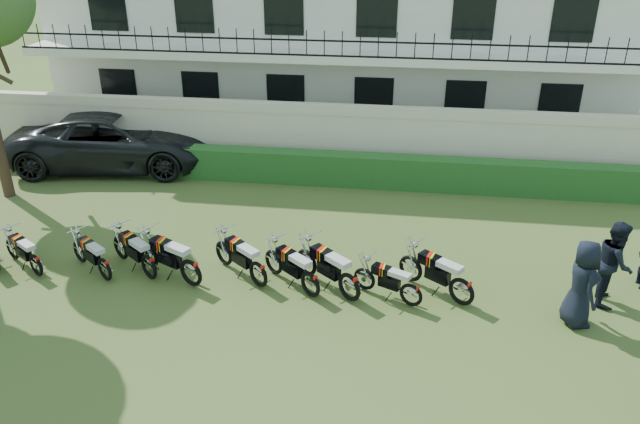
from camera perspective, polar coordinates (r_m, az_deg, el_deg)
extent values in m
plane|color=#3D5321|center=(13.29, -4.63, -9.52)|extent=(100.00, 100.00, 0.00)
cube|color=beige|center=(19.88, 0.12, 6.23)|extent=(30.00, 0.30, 2.00)
cube|color=beige|center=(19.52, 0.12, 9.41)|extent=(30.00, 0.35, 0.30)
cube|color=#1C4E1F|center=(19.21, 2.76, 3.89)|extent=(18.00, 0.60, 1.00)
cube|color=white|center=(25.03, 2.07, 16.24)|extent=(20.00, 8.00, 7.00)
cube|color=white|center=(20.44, 0.64, 14.07)|extent=(20.00, 1.40, 0.25)
cube|color=black|center=(19.69, 0.40, 15.39)|extent=(20.00, 0.05, 0.05)
cube|color=black|center=(19.78, 0.39, 14.11)|extent=(20.00, 0.05, 0.05)
cube|color=black|center=(23.68, -17.74, 9.77)|extent=(1.30, 0.12, 2.20)
cube|color=black|center=(22.57, -10.72, 9.79)|extent=(1.30, 0.12, 2.20)
cube|color=black|center=(21.82, -3.11, 9.65)|extent=(1.30, 0.12, 2.20)
cube|color=black|center=(21.12, -3.34, 18.81)|extent=(1.30, 0.12, 2.20)
cube|color=black|center=(21.47, 4.89, 9.33)|extent=(1.30, 0.12, 2.20)
cube|color=black|center=(20.76, 5.27, 18.63)|extent=(1.30, 0.12, 2.20)
cube|color=black|center=(21.54, 12.97, 8.81)|extent=(1.30, 0.12, 2.20)
cube|color=black|center=(20.82, 13.96, 18.04)|extent=(1.30, 0.12, 2.20)
cube|color=black|center=(22.02, 20.83, 8.15)|extent=(1.30, 0.12, 2.20)
cube|color=black|center=(21.32, 22.35, 17.10)|extent=(1.30, 0.12, 2.20)
torus|color=black|center=(15.83, -26.89, -4.89)|extent=(0.58, 0.49, 0.66)
torus|color=black|center=(15.39, -23.53, -5.29)|extent=(0.51, 0.37, 0.55)
torus|color=black|center=(16.36, -25.41, -3.80)|extent=(0.51, 0.37, 0.55)
cube|color=black|center=(15.77, -24.52, -4.15)|extent=(0.50, 0.41, 0.27)
cube|color=black|center=(15.83, -25.01, -3.12)|extent=(0.47, 0.42, 0.20)
cube|color=red|center=(15.83, -25.02, -3.10)|extent=(0.13, 0.25, 0.21)
cube|color=yellow|center=(15.79, -24.93, -3.16)|extent=(0.10, 0.25, 0.21)
cube|color=silver|center=(15.44, -24.31, -3.56)|extent=(0.53, 0.45, 0.11)
cylinder|color=silver|center=(15.96, -25.64, -1.93)|extent=(0.32, 0.47, 0.03)
torus|color=black|center=(14.64, -17.95, -5.92)|extent=(0.50, 0.39, 0.56)
torus|color=black|center=(15.58, -20.10, -4.24)|extent=(0.50, 0.39, 0.56)
cube|color=black|center=(15.01, -19.05, -4.67)|extent=(0.50, 0.43, 0.27)
cube|color=black|center=(15.06, -19.57, -3.57)|extent=(0.47, 0.43, 0.20)
cube|color=red|center=(15.05, -19.57, -3.54)|extent=(0.14, 0.26, 0.21)
cube|color=yellow|center=(15.01, -19.47, -3.61)|extent=(0.11, 0.25, 0.21)
cube|color=silver|center=(14.67, -18.75, -4.07)|extent=(0.53, 0.47, 0.11)
cylinder|color=silver|center=(15.17, -20.24, -2.28)|extent=(0.34, 0.46, 0.03)
torus|color=black|center=(14.36, -14.03, -5.93)|extent=(0.53, 0.44, 0.60)
torus|color=black|center=(15.36, -16.58, -4.05)|extent=(0.53, 0.44, 0.60)
cube|color=black|center=(14.74, -15.32, -4.53)|extent=(0.54, 0.47, 0.30)
cube|color=black|center=(14.79, -15.89, -3.31)|extent=(0.51, 0.48, 0.22)
cube|color=red|center=(14.79, -15.89, -3.27)|extent=(0.16, 0.28, 0.23)
cube|color=yellow|center=(14.74, -15.78, -3.36)|extent=(0.13, 0.27, 0.23)
cube|color=silver|center=(14.39, -14.92, -3.87)|extent=(0.58, 0.52, 0.12)
cylinder|color=silver|center=(14.91, -16.64, -1.87)|extent=(0.38, 0.49, 0.03)
torus|color=black|center=(13.91, -9.67, -6.46)|extent=(0.63, 0.38, 0.66)
torus|color=black|center=(14.81, -13.62, -4.72)|extent=(0.63, 0.38, 0.66)
cube|color=black|center=(14.23, -11.61, -5.08)|extent=(0.62, 0.44, 0.32)
cube|color=black|center=(14.25, -12.42, -3.77)|extent=(0.56, 0.47, 0.24)
cube|color=red|center=(14.25, -12.42, -3.73)|extent=(0.12, 0.30, 0.25)
cube|color=yellow|center=(14.20, -12.24, -3.81)|extent=(0.09, 0.30, 0.25)
cube|color=silver|center=(13.88, -10.89, -4.26)|extent=(0.65, 0.50, 0.13)
cylinder|color=silver|center=(14.33, -13.50, -2.24)|extent=(0.32, 0.59, 0.03)
torus|color=black|center=(13.66, -3.95, -6.86)|extent=(0.54, 0.46, 0.62)
torus|color=black|center=(14.57, -7.26, -4.77)|extent=(0.54, 0.46, 0.62)
cube|color=black|center=(13.99, -5.56, -5.33)|extent=(0.55, 0.49, 0.30)
cube|color=black|center=(14.02, -6.20, -4.01)|extent=(0.52, 0.49, 0.22)
cube|color=red|center=(14.01, -6.20, -3.97)|extent=(0.17, 0.29, 0.23)
cube|color=yellow|center=(13.97, -6.05, -4.06)|extent=(0.14, 0.28, 0.23)
cube|color=silver|center=(13.64, -4.91, -4.64)|extent=(0.59, 0.54, 0.12)
cylinder|color=silver|center=(14.10, -7.06, -2.45)|extent=(0.41, 0.49, 0.03)
torus|color=black|center=(13.30, 0.95, -7.84)|extent=(0.52, 0.46, 0.61)
torus|color=black|center=(14.12, -2.62, -5.67)|extent=(0.52, 0.46, 0.61)
cube|color=black|center=(13.59, -0.76, -6.28)|extent=(0.53, 0.49, 0.30)
cube|color=black|center=(13.60, -1.40, -4.94)|extent=(0.51, 0.49, 0.22)
cube|color=red|center=(13.59, -1.40, -4.91)|extent=(0.17, 0.28, 0.23)
cube|color=yellow|center=(13.55, -1.23, -5.00)|extent=(0.14, 0.27, 0.23)
cube|color=silver|center=(13.26, 0.00, -5.61)|extent=(0.57, 0.53, 0.12)
cylinder|color=silver|center=(13.66, -2.28, -3.36)|extent=(0.41, 0.47, 0.03)
torus|color=black|center=(13.16, 4.84, -8.20)|extent=(0.57, 0.50, 0.66)
torus|color=black|center=(14.00, 0.66, -5.82)|extent=(0.57, 0.50, 0.66)
cube|color=black|center=(13.45, 2.86, -6.49)|extent=(0.58, 0.53, 0.33)
cube|color=black|center=(13.45, 2.14, -5.01)|extent=(0.55, 0.53, 0.24)
cube|color=red|center=(13.44, 2.14, -4.97)|extent=(0.18, 0.30, 0.25)
cube|color=yellow|center=(13.40, 2.33, -5.08)|extent=(0.15, 0.29, 0.25)
cube|color=silver|center=(13.10, 3.79, -5.75)|extent=(0.62, 0.58, 0.13)
cylinder|color=silver|center=(13.50, 1.15, -3.27)|extent=(0.45, 0.52, 0.03)
torus|color=black|center=(13.37, 10.53, -8.31)|extent=(0.52, 0.31, 0.54)
torus|color=black|center=(13.76, 6.16, -6.89)|extent=(0.52, 0.31, 0.54)
cube|color=black|center=(13.47, 8.51, -7.18)|extent=(0.51, 0.36, 0.27)
cube|color=black|center=(13.41, 7.80, -6.07)|extent=(0.46, 0.38, 0.19)
cube|color=red|center=(13.41, 7.80, -6.04)|extent=(0.10, 0.24, 0.20)
cube|color=yellow|center=(13.39, 8.00, -6.10)|extent=(0.07, 0.24, 0.20)
cube|color=silver|center=(13.24, 9.52, -6.48)|extent=(0.53, 0.40, 0.11)
cylinder|color=silver|center=(13.38, 6.79, -4.76)|extent=(0.26, 0.49, 0.03)
torus|color=black|center=(13.49, 15.20, -8.25)|extent=(0.56, 0.46, 0.64)
torus|color=black|center=(14.06, 10.47, -6.20)|extent=(0.56, 0.46, 0.64)
cube|color=black|center=(13.66, 13.03, -6.74)|extent=(0.57, 0.50, 0.31)
cube|color=black|center=(13.62, 12.30, -5.37)|extent=(0.54, 0.50, 0.23)
cube|color=red|center=(13.61, 12.31, -5.34)|extent=(0.16, 0.29, 0.24)
cube|color=yellow|center=(13.58, 12.53, -5.43)|extent=(0.13, 0.28, 0.24)
cube|color=silver|center=(13.37, 14.18, -6.00)|extent=(0.61, 0.55, 0.13)
cylinder|color=silver|center=(13.61, 11.26, -3.75)|extent=(0.40, 0.52, 0.03)
imported|color=black|center=(21.60, -18.15, 6.29)|extent=(6.89, 3.85, 1.82)
imported|color=black|center=(13.61, 22.82, -6.06)|extent=(0.75, 1.01, 1.89)
imported|color=black|center=(14.64, 25.33, -4.22)|extent=(0.91, 1.06, 1.90)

